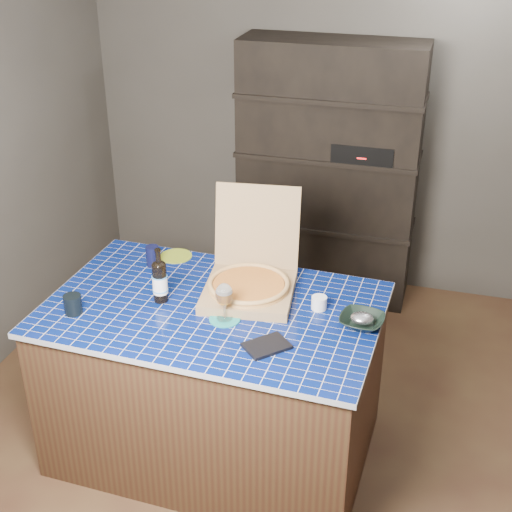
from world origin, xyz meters
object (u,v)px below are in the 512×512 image
(wine_glass, at_px, (224,295))
(bowl, at_px, (362,321))
(dvd_case, at_px, (267,346))
(mead_bottle, at_px, (160,281))
(kitchen_island, at_px, (215,380))
(pizza_box, at_px, (250,282))

(wine_glass, distance_m, bowl, 0.64)
(bowl, bearing_deg, wine_glass, -168.44)
(dvd_case, bearing_deg, wine_glass, -168.98)
(mead_bottle, relative_size, wine_glass, 1.52)
(mead_bottle, height_order, dvd_case, mead_bottle)
(kitchen_island, xyz_separation_m, wine_glass, (0.09, -0.09, 0.57))
(kitchen_island, relative_size, mead_bottle, 5.78)
(pizza_box, relative_size, bowl, 2.83)
(pizza_box, relative_size, mead_bottle, 2.04)
(dvd_case, bearing_deg, bowl, 81.81)
(wine_glass, xyz_separation_m, bowl, (0.62, 0.13, -0.11))
(pizza_box, distance_m, bowl, 0.59)
(wine_glass, height_order, dvd_case, wine_glass)
(dvd_case, bearing_deg, kitchen_island, -172.91)
(dvd_case, relative_size, bowl, 0.94)
(pizza_box, height_order, wine_glass, pizza_box)
(pizza_box, distance_m, dvd_case, 0.47)
(kitchen_island, xyz_separation_m, pizza_box, (0.13, 0.17, 0.50))
(kitchen_island, relative_size, pizza_box, 2.84)
(wine_glass, bearing_deg, kitchen_island, 134.16)
(pizza_box, bearing_deg, mead_bottle, -161.78)
(kitchen_island, bearing_deg, bowl, 4.54)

